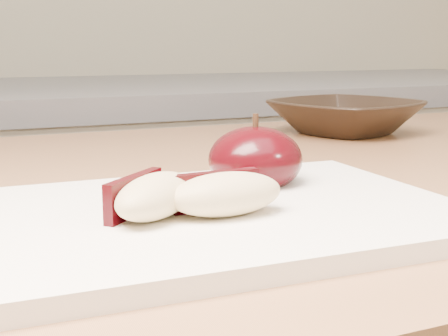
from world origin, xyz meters
name	(u,v)px	position (x,y,z in m)	size (l,w,h in m)	color
back_cabinet	(57,320)	(0.00, 1.20, 0.47)	(2.40, 0.62, 0.94)	silver
cutting_board	(224,214)	(0.00, 0.36, 0.91)	(0.30, 0.22, 0.01)	white
apple_half	(255,159)	(0.05, 0.41, 0.93)	(0.08, 0.08, 0.06)	black
apple_wedge_a	(154,196)	(-0.05, 0.35, 0.93)	(0.08, 0.08, 0.03)	#CBB381
apple_wedge_b	(225,194)	(-0.01, 0.34, 0.93)	(0.08, 0.04, 0.03)	#CBB381
bowl	(345,117)	(0.31, 0.67, 0.92)	(0.18, 0.18, 0.04)	black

